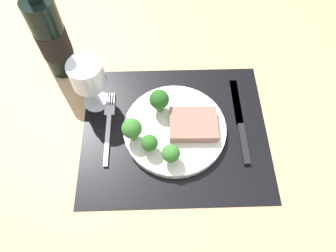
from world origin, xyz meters
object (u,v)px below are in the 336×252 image
object	(u,v)px
steak	(193,124)
wine_bottle	(51,36)
fork	(108,126)
knife	(241,126)
wine_glass	(88,77)
plate	(175,129)

from	to	relation	value
steak	wine_bottle	size ratio (longest dim) A/B	0.34
steak	fork	world-z (taller)	steak
knife	wine_glass	xyz separation A→B (cm)	(-33.86, 8.12, 9.12)
wine_glass	knife	bearing A→B (deg)	-13.48
wine_bottle	wine_glass	world-z (taller)	wine_bottle
plate	wine_bottle	bearing A→B (deg)	144.80
fork	wine_bottle	world-z (taller)	wine_bottle
steak	wine_glass	bearing A→B (deg)	159.04
steak	knife	bearing A→B (deg)	2.88
wine_glass	fork	bearing A→B (deg)	-65.08
fork	wine_glass	world-z (taller)	wine_glass
knife	wine_bottle	distance (cm)	48.19
steak	fork	size ratio (longest dim) A/B	0.55
steak	knife	size ratio (longest dim) A/B	0.46
steak	wine_glass	size ratio (longest dim) A/B	0.78
plate	wine_glass	size ratio (longest dim) A/B	1.72
fork	wine_glass	bearing A→B (deg)	117.12
plate	knife	bearing A→B (deg)	1.99
fork	knife	distance (cm)	30.52
knife	wine_bottle	bearing A→B (deg)	156.70
steak	fork	distance (cm)	19.51
steak	wine_bottle	distance (cm)	38.24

